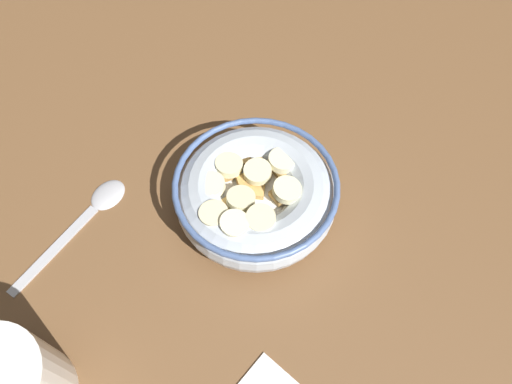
# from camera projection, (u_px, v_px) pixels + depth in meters

# --- Properties ---
(ground_plane) EXTENTS (1.40, 1.40, 0.02)m
(ground_plane) POSITION_uv_depth(u_px,v_px,m) (256.00, 212.00, 0.49)
(ground_plane) COLOR brown
(cereal_bowl) EXTENTS (0.16, 0.16, 0.05)m
(cereal_bowl) POSITION_uv_depth(u_px,v_px,m) (256.00, 194.00, 0.46)
(cereal_bowl) COLOR #B2BCC6
(cereal_bowl) RESTS_ON ground_plane
(spoon) EXTENTS (0.13, 0.10, 0.01)m
(spoon) POSITION_uv_depth(u_px,v_px,m) (92.00, 209.00, 0.47)
(spoon) COLOR #B7B7BC
(spoon) RESTS_ON ground_plane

